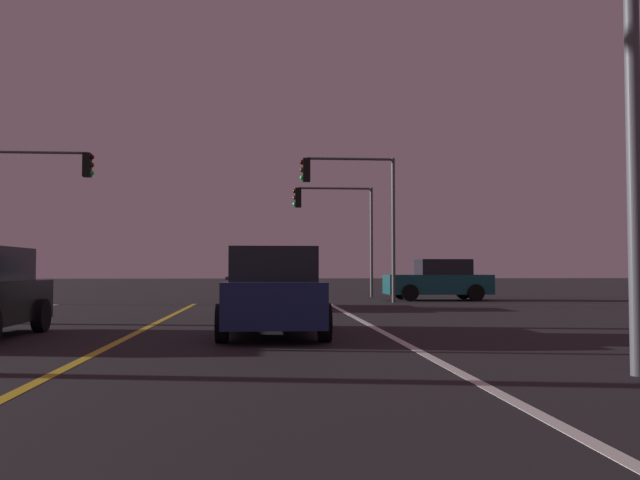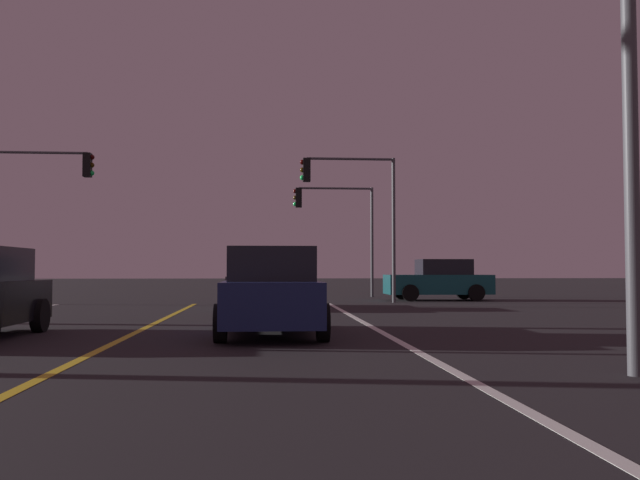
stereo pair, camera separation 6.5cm
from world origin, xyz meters
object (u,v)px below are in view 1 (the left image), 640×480
Objects in this scene: car_lead_same_lane at (273,293)px; car_crossing_side at (439,280)px; traffic_light_far_right at (332,214)px; car_ahead_far at (256,283)px; traffic_light_near_right at (349,194)px; traffic_light_near_left at (40,190)px.

car_lead_same_lane is 16.33m from car_crossing_side.
traffic_light_far_right is (-4.08, 3.68, 3.03)m from car_crossing_side.
car_ahead_far is (-0.43, 9.51, 0.00)m from car_lead_same_lane.
traffic_light_far_right is (3.42, 8.89, 3.03)m from car_ahead_far.
car_ahead_far is 10.00m from traffic_light_far_right.
car_lead_same_lane and car_ahead_far have the same top height.
car_lead_same_lane is 1.00× the size of car_crossing_side.
car_crossing_side is 0.84× the size of traffic_light_far_right.
traffic_light_near_right is 0.98× the size of traffic_light_near_left.
traffic_light_near_right is at bearing -13.46° from car_lead_same_lane.
car_lead_same_lane is 0.75× the size of traffic_light_near_left.
traffic_light_near_left is at bearing 25.53° from traffic_light_far_right.
car_lead_same_lane is at bearing 64.34° from car_crossing_side.
traffic_light_near_right reaches higher than car_crossing_side.
traffic_light_near_left is (-15.59, -1.82, 3.44)m from car_crossing_side.
traffic_light_near_right is 1.10× the size of traffic_light_far_right.
traffic_light_near_right is 11.61m from traffic_light_near_left.
traffic_light_far_right is at bearing -89.02° from traffic_light_near_right.
car_crossing_side is 0.77× the size of traffic_light_near_right.
car_crossing_side is at bearing -155.48° from traffic_light_near_right.
traffic_light_near_right reaches higher than car_lead_same_lane.
traffic_light_near_right is 5.51m from traffic_light_far_right.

